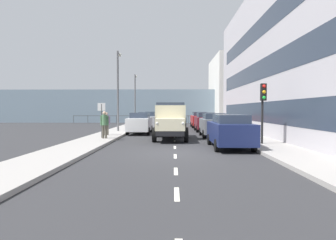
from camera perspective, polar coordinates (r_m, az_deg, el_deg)
The scene contains 22 objects.
ground_plane at distance 20.82m, azimuth 1.30°, elevation -3.33°, with size 80.00×80.00×0.00m, color #2D2D30.
sidewalk_left at distance 21.41m, azimuth 14.62°, elevation -3.05°, with size 2.34×38.07×0.15m, color #9E9993.
sidewalk_right at distance 21.37m, azimuth -12.05°, elevation -3.04°, with size 2.34×38.07×0.15m, color #9E9993.
road_centreline_markings at distance 20.21m, azimuth 1.30°, elevation -3.49°, with size 0.12×33.74×0.01m.
building_terrace at distance 23.89m, azimuth 25.28°, elevation 11.02°, with size 6.89×27.12×11.52m.
building_far_block at distance 45.19m, azimuth 13.43°, elevation 5.84°, with size 6.88×11.62×9.93m.
sea_horizon at distance 42.77m, azimuth 1.18°, elevation 2.81°, with size 80.00×0.80×5.00m, color gray.
seawall_railing at distance 39.18m, azimuth 1.19°, elevation 0.55°, with size 28.08×0.08×1.20m.
truck_vintage_cream at distance 18.42m, azimuth 0.49°, elevation -0.37°, with size 2.17×5.64×2.43m.
car_navy_kerbside_near at distance 14.83m, azimuth 12.32°, elevation -2.11°, with size 1.91×4.35×1.72m.
car_grey_kerbside_1 at distance 20.68m, azimuth 9.11°, elevation -0.92°, with size 1.77×3.88×1.72m.
car_maroon_kerbside_2 at distance 25.82m, azimuth 7.50°, elevation -0.31°, with size 1.82×3.83×1.72m.
car_red_kerbside_3 at distance 31.52m, azimuth 6.33°, elevation 0.13°, with size 1.81×4.40×1.72m.
car_white_oppositeside_0 at distance 23.29m, azimuth -5.65°, elevation -0.56°, with size 1.82×4.45×1.72m.
car_silver_oppositeside_1 at distance 29.09m, azimuth -4.31°, elevation -0.02°, with size 1.98×4.42×1.72m.
car_teal_oppositeside_2 at distance 35.55m, azimuth -3.33°, elevation 0.36°, with size 1.83×4.50×1.72m.
pedestrian_couple_a at distance 18.35m, azimuth -12.68°, elevation -0.47°, with size 0.53×0.34×1.72m.
pedestrian_near_railing at distance 20.75m, azimuth -12.31°, elevation -0.32°, with size 0.53×0.34×1.64m.
traffic_light_near at distance 15.87m, azimuth 18.59°, elevation 3.80°, with size 0.28×0.41×3.20m.
lamp_post_promenade at distance 24.72m, azimuth -10.00°, elevation 7.18°, with size 0.32×1.14×6.79m.
lamp_post_far at distance 36.11m, azimuth -6.62°, elevation 5.12°, with size 0.32×1.14×6.25m.
street_sign at distance 18.80m, azimuth -13.23°, elevation 1.17°, with size 0.50×0.07×2.25m.
Camera 1 is at (0.08, 12.91, 1.97)m, focal length 30.28 mm.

